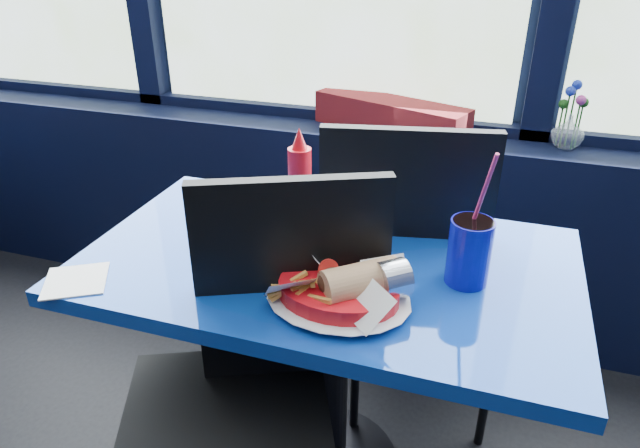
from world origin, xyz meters
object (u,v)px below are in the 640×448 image
at_px(near_table, 327,317).
at_px(food_basket, 341,290).
at_px(chair_near_back, 417,260).
at_px(soda_cup, 469,250).
at_px(ketchup_bottle, 300,175).
at_px(chair_near_front, 254,372).
at_px(planter_box, 390,116).
at_px(flower_vase, 569,128).

relative_size(near_table, food_basket, 3.70).
relative_size(chair_near_back, soda_cup, 3.16).
relative_size(food_basket, ketchup_bottle, 1.31).
distance_m(chair_near_front, chair_near_back, 0.64).
relative_size(chair_near_back, planter_box, 1.77).
bearing_deg(soda_cup, chair_near_front, -147.98).
distance_m(chair_near_back, ketchup_bottle, 0.43).
bearing_deg(ketchup_bottle, flower_vase, 41.31).
height_order(chair_near_front, flower_vase, flower_vase).
bearing_deg(planter_box, food_basket, -63.69).
xyz_separation_m(planter_box, ketchup_bottle, (-0.12, -0.64, -0.00)).
xyz_separation_m(food_basket, ketchup_bottle, (-0.24, 0.41, 0.07)).
relative_size(chair_near_front, soda_cup, 3.09).
height_order(chair_near_back, soda_cup, soda_cup).
height_order(near_table, ketchup_bottle, ketchup_bottle).
xyz_separation_m(ketchup_bottle, soda_cup, (0.49, -0.23, -0.03)).
bearing_deg(near_table, chair_near_front, -108.51).
height_order(chair_near_back, ketchup_bottle, chair_near_back).
xyz_separation_m(planter_box, soda_cup, (0.36, -0.87, -0.03)).
relative_size(chair_near_back, food_basket, 3.21).
xyz_separation_m(chair_near_front, chair_near_back, (0.27, 0.57, 0.01)).
xyz_separation_m(food_basket, soda_cup, (0.25, 0.18, 0.04)).
xyz_separation_m(near_table, chair_near_front, (-0.09, -0.26, 0.02)).
bearing_deg(chair_near_back, chair_near_front, 53.24).
bearing_deg(planter_box, ketchup_bottle, -81.13).
bearing_deg(chair_near_front, food_basket, 2.51).
distance_m(chair_near_back, food_basket, 0.53).
height_order(food_basket, ketchup_bottle, ketchup_bottle).
height_order(chair_near_front, ketchup_bottle, chair_near_front).
bearing_deg(near_table, planter_box, 91.93).
bearing_deg(food_basket, soda_cup, 20.23).
distance_m(food_basket, soda_cup, 0.31).
relative_size(chair_near_front, flower_vase, 4.45).
height_order(flower_vase, ketchup_bottle, flower_vase).
bearing_deg(flower_vase, chair_near_back, -125.08).
distance_m(ketchup_bottle, soda_cup, 0.54).
xyz_separation_m(chair_near_back, flower_vase, (0.40, 0.57, 0.27)).
bearing_deg(planter_box, soda_cup, -47.32).
xyz_separation_m(flower_vase, ketchup_bottle, (-0.74, -0.65, -0.01)).
distance_m(near_table, chair_near_front, 0.28).
relative_size(planter_box, food_basket, 1.82).
bearing_deg(chair_near_back, near_table, 48.02).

